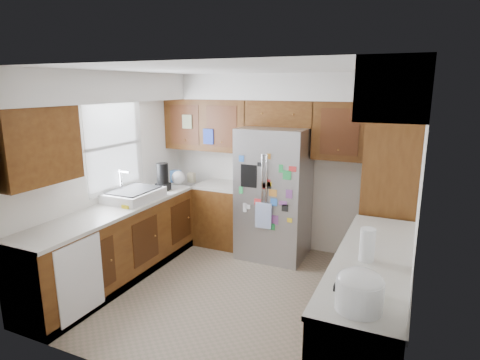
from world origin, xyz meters
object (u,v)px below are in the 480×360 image
at_px(fridge, 274,193).
at_px(rice_cooker, 359,289).
at_px(pantry, 391,194).
at_px(paper_towel, 367,245).

distance_m(fridge, rice_cooker, 2.98).
height_order(pantry, fridge, pantry).
relative_size(pantry, rice_cooker, 6.76).
bearing_deg(pantry, paper_towel, -91.78).
distance_m(pantry, rice_cooker, 2.51).
bearing_deg(rice_cooker, pantry, 89.99).
relative_size(pantry, fridge, 1.19).
bearing_deg(fridge, rice_cooker, -59.72).
distance_m(pantry, fridge, 1.51).
bearing_deg(fridge, paper_towel, -50.79).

